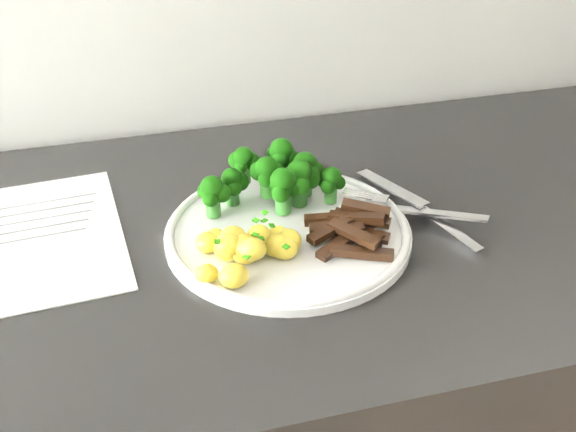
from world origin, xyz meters
TOP-DOWN VIEW (x-y plane):
  - recipe_paper at (-0.12, 1.73)m, footprint 0.21×0.29m
  - plate at (0.17, 1.66)m, footprint 0.30×0.30m
  - broccoli at (0.17, 1.72)m, footprint 0.18×0.11m
  - potatoes at (0.10, 1.61)m, footprint 0.13×0.10m
  - beef_strips at (0.23, 1.63)m, footprint 0.11×0.11m
  - fork at (0.33, 1.65)m, footprint 0.15×0.12m
  - knife at (0.34, 1.64)m, footprint 0.09×0.21m

SIDE VIEW (x-z plane):
  - recipe_paper at x=-0.12m, z-range 0.90..0.90m
  - plate at x=0.17m, z-range 0.90..0.92m
  - knife at x=0.34m, z-range 0.90..0.92m
  - fork at x=0.33m, z-range 0.91..0.93m
  - beef_strips at x=0.23m, z-range 0.91..0.94m
  - potatoes at x=0.10m, z-range 0.91..0.95m
  - broccoli at x=0.17m, z-range 0.92..0.98m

